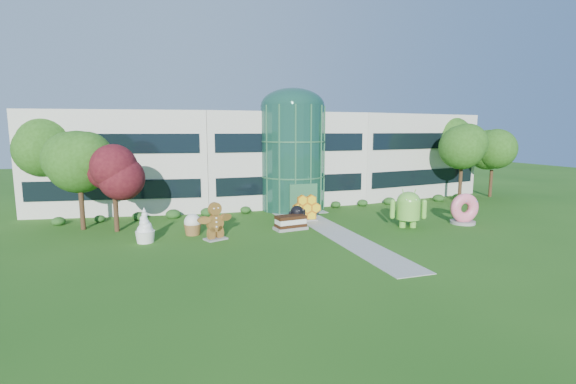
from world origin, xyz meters
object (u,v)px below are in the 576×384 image
object	(u,v)px
donut	(464,208)
gingerbread	(215,221)
android_green	(408,206)
android_black	(297,214)

from	to	relation	value
donut	gingerbread	bearing A→B (deg)	-176.34
android_green	android_black	bearing A→B (deg)	-179.51
android_green	gingerbread	distance (m)	14.89
android_black	donut	distance (m)	13.56
gingerbread	android_green	bearing A→B (deg)	-25.80
gingerbread	android_black	bearing A→B (deg)	-5.00
donut	gingerbread	xyz separation A→B (m)	(-19.88, 1.31, 0.06)
android_green	donut	xyz separation A→B (m)	(5.04, -0.28, -0.39)
android_black	gingerbread	world-z (taller)	gingerbread
android_black	gingerbread	size ratio (longest dim) A/B	0.67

